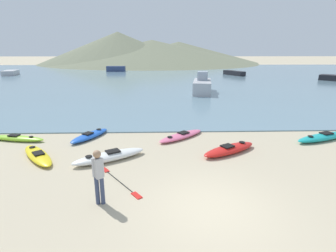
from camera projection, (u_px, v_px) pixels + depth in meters
name	position (u px, v px, depth m)	size (l,w,h in m)	color
ground_plane	(212.00, 209.00, 7.64)	(400.00, 400.00, 0.00)	tan
bay_water	(168.00, 75.00, 48.33)	(160.00, 70.00, 0.06)	slate
far_hill_left	(118.00, 48.00, 88.72)	(52.20, 52.20, 10.43)	#6B7056
far_hill_midleft	(152.00, 52.00, 92.04)	(73.08, 73.08, 7.94)	#6B7056
far_hill_midright	(178.00, 52.00, 100.68)	(59.38, 59.38, 7.60)	#6B7056
kayak_on_sand_0	(229.00, 149.00, 11.76)	(2.92, 2.22, 0.39)	red
kayak_on_sand_1	(323.00, 137.00, 13.47)	(3.58, 2.00, 0.37)	teal
kayak_on_sand_2	(17.00, 138.00, 13.35)	(3.05, 1.18, 0.31)	#8CCC2D
kayak_on_sand_3	(90.00, 135.00, 13.75)	(1.86, 2.70, 0.33)	blue
kayak_on_sand_4	(181.00, 136.00, 13.76)	(2.76, 2.55, 0.29)	#E5668C
kayak_on_sand_6	(38.00, 155.00, 11.20)	(2.43, 2.81, 0.30)	yellow
kayak_on_sand_7	(110.00, 156.00, 10.95)	(3.08, 2.23, 0.41)	white
person_near_foreground	(98.00, 174.00, 7.63)	(0.35, 0.31, 1.72)	#384260
moored_boat_0	(234.00, 73.00, 47.81)	(3.10, 4.97, 0.79)	black
moored_boat_1	(116.00, 69.00, 56.12)	(3.95, 1.49, 1.12)	navy
moored_boat_3	(11.00, 73.00, 48.04)	(3.02, 4.64, 0.84)	#B2B2B7
moored_boat_4	(202.00, 85.00, 27.98)	(2.68, 5.54, 2.20)	#B2B2B7
loose_paddle	(119.00, 181.00, 9.19)	(1.78, 2.36, 0.03)	black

